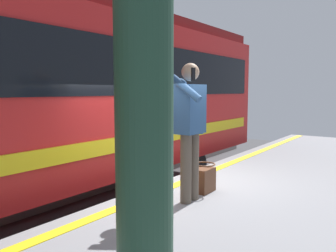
{
  "coord_description": "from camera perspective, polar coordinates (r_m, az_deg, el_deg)",
  "views": [
    {
      "loc": [
        4.26,
        3.09,
        2.42
      ],
      "look_at": [
        0.3,
        0.3,
        1.92
      ],
      "focal_mm": 36.96,
      "sensor_mm": 36.0,
      "label": 1
    }
  ],
  "objects": [
    {
      "name": "ground_plane",
      "position": [
        5.79,
        -0.73,
        -18.8
      ],
      "size": [
        24.35,
        24.35,
        0.0
      ],
      "primitive_type": "plane",
      "color": "#3D3D3F"
    },
    {
      "name": "platform",
      "position": [
        4.82,
        18.83,
        -17.78
      ],
      "size": [
        13.93,
        3.79,
        1.02
      ],
      "primitive_type": "cube",
      "color": "gray",
      "rests_on": "ground"
    },
    {
      "name": "safety_line",
      "position": [
        5.28,
        1.93,
        -9.44
      ],
      "size": [
        13.65,
        0.16,
        0.01
      ],
      "primitive_type": "cube",
      "color": "yellow",
      "rests_on": "platform"
    },
    {
      "name": "track_rail_near",
      "position": [
        6.62,
        -10.94,
        -14.93
      ],
      "size": [
        18.11,
        0.08,
        0.16
      ],
      "primitive_type": "cube",
      "color": "slate",
      "rests_on": "ground"
    },
    {
      "name": "track_rail_far",
      "position": [
        7.66,
        -18.58,
        -12.2
      ],
      "size": [
        18.11,
        0.08,
        0.16
      ],
      "primitive_type": "cube",
      "color": "slate",
      "rests_on": "ground"
    },
    {
      "name": "passenger",
      "position": [
        4.3,
        3.58,
        0.89
      ],
      "size": [
        0.57,
        0.55,
        1.73
      ],
      "color": "brown",
      "rests_on": "platform"
    },
    {
      "name": "handbag",
      "position": [
        4.85,
        5.98,
        -8.67
      ],
      "size": [
        0.33,
        0.3,
        0.4
      ],
      "color": "#59331E",
      "rests_on": "platform"
    }
  ]
}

